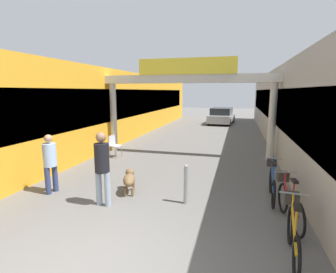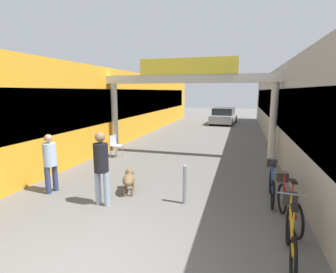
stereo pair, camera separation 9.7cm
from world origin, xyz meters
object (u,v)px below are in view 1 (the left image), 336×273
object	(u,v)px
bicycle_red_second	(289,201)
parked_car_silver	(222,116)
pedestrian_companion	(50,160)
bollard_post_metal	(186,184)
pedestrian_with_dog	(102,164)
cafe_chair_aluminium_nearer	(114,144)
bicycle_blue_third	(272,181)
dog_on_leash	(129,179)
bicycle_orange_nearest	(293,231)

from	to	relation	value
bicycle_red_second	parked_car_silver	xyz separation A→B (m)	(-2.41, 16.54, 0.21)
pedestrian_companion	bollard_post_metal	bearing A→B (deg)	4.03
bicycle_red_second	bollard_post_metal	world-z (taller)	bicycle_red_second
pedestrian_with_dog	cafe_chair_aluminium_nearer	size ratio (longest dim) A/B	1.98
pedestrian_with_dog	bicycle_blue_third	distance (m)	4.23
dog_on_leash	parked_car_silver	distance (m)	16.02
parked_car_silver	cafe_chair_aluminium_nearer	bearing A→B (deg)	-105.94
bicycle_red_second	cafe_chair_aluminium_nearer	bearing A→B (deg)	146.10
bollard_post_metal	cafe_chair_aluminium_nearer	bearing A→B (deg)	135.18
pedestrian_companion	bicycle_red_second	bearing A→B (deg)	-0.44
bicycle_orange_nearest	bicycle_red_second	size ratio (longest dim) A/B	1.00
dog_on_leash	cafe_chair_aluminium_nearer	xyz separation A→B (m)	(-2.16, 3.43, 0.17)
cafe_chair_aluminium_nearer	dog_on_leash	bearing A→B (deg)	-57.82
bicycle_blue_third	parked_car_silver	bearing A→B (deg)	98.23
pedestrian_with_dog	parked_car_silver	bearing A→B (deg)	84.25
parked_car_silver	pedestrian_with_dog	bearing A→B (deg)	-95.75
dog_on_leash	bollard_post_metal	xyz separation A→B (m)	(1.59, -0.29, 0.12)
pedestrian_with_dog	cafe_chair_aluminium_nearer	distance (m)	4.75
bicycle_red_second	bollard_post_metal	bearing A→B (deg)	172.41
dog_on_leash	bollard_post_metal	size ratio (longest dim) A/B	0.87
pedestrian_with_dog	bollard_post_metal	size ratio (longest dim) A/B	1.81
bicycle_orange_nearest	cafe_chair_aluminium_nearer	bearing A→B (deg)	137.80
dog_on_leash	bicycle_red_second	world-z (taller)	bicycle_red_second
pedestrian_companion	cafe_chair_aluminium_nearer	world-z (taller)	pedestrian_companion
pedestrian_with_dog	bicycle_blue_third	world-z (taller)	pedestrian_with_dog
bicycle_orange_nearest	bollard_post_metal	xyz separation A→B (m)	(-2.09, 1.57, 0.06)
bollard_post_metal	parked_car_silver	world-z (taller)	parked_car_silver
pedestrian_companion	bicycle_orange_nearest	size ratio (longest dim) A/B	0.94
pedestrian_companion	bollard_post_metal	world-z (taller)	pedestrian_companion
cafe_chair_aluminium_nearer	pedestrian_companion	bearing A→B (deg)	-87.79
bollard_post_metal	bicycle_orange_nearest	bearing A→B (deg)	-36.88
pedestrian_with_dog	pedestrian_companion	bearing A→B (deg)	168.39
pedestrian_companion	cafe_chair_aluminium_nearer	bearing A→B (deg)	92.21
bicycle_red_second	bollard_post_metal	size ratio (longest dim) A/B	1.73
cafe_chair_aluminium_nearer	parked_car_silver	distance (m)	13.02
bicycle_blue_third	pedestrian_companion	bearing A→B (deg)	-168.61
pedestrian_with_dog	bollard_post_metal	xyz separation A→B (m)	(1.87, 0.61, -0.52)
bicycle_blue_third	pedestrian_with_dog	bearing A→B (deg)	-159.15
bicycle_blue_third	bicycle_red_second	bearing A→B (deg)	-80.78
pedestrian_companion	dog_on_leash	distance (m)	2.14
pedestrian_with_dog	pedestrian_companion	world-z (taller)	pedestrian_with_dog
pedestrian_with_dog	cafe_chair_aluminium_nearer	xyz separation A→B (m)	(-1.88, 4.33, -0.48)
dog_on_leash	bicycle_blue_third	xyz separation A→B (m)	(3.64, 0.59, 0.07)
pedestrian_companion	dog_on_leash	bearing A→B (deg)	15.28
pedestrian_with_dog	dog_on_leash	size ratio (longest dim) A/B	2.10
bicycle_red_second	cafe_chair_aluminium_nearer	distance (m)	7.22
cafe_chair_aluminium_nearer	parked_car_silver	xyz separation A→B (m)	(3.58, 12.52, 0.10)
pedestrian_with_dog	pedestrian_companion	xyz separation A→B (m)	(-1.73, 0.35, -0.12)
bollard_post_metal	dog_on_leash	bearing A→B (deg)	169.50
pedestrian_with_dog	bicycle_orange_nearest	bearing A→B (deg)	-13.65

